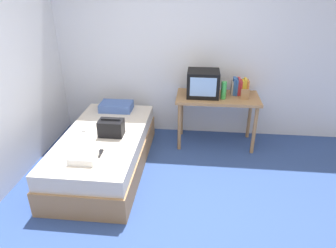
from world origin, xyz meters
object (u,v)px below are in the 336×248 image
at_px(tv, 203,83).
at_px(folded_towel, 83,158).
at_px(pillow, 116,106).
at_px(remote_dark, 100,154).
at_px(water_bottle, 224,90).
at_px(picture_frame, 245,94).
at_px(book_row, 240,87).
at_px(handbag, 111,128).
at_px(desk, 217,102).
at_px(bed, 105,151).
at_px(magazine, 86,151).
at_px(remote_silver, 85,129).

height_order(tv, folded_towel, tv).
distance_m(pillow, remote_dark, 1.25).
distance_m(water_bottle, pillow, 1.57).
distance_m(water_bottle, picture_frame, 0.30).
xyz_separation_m(water_bottle, book_row, (0.24, 0.20, -0.01)).
height_order(tv, book_row, tv).
height_order(handbag, remote_dark, handbag).
relative_size(picture_frame, pillow, 0.30).
bearing_deg(folded_towel, desk, 44.54).
distance_m(bed, tv, 1.62).
height_order(picture_frame, magazine, picture_frame).
distance_m(remote_silver, folded_towel, 0.76).
xyz_separation_m(water_bottle, magazine, (-1.58, -1.15, -0.38)).
xyz_separation_m(water_bottle, remote_silver, (-1.77, -0.63, -0.37)).
relative_size(tv, remote_silver, 3.06).
relative_size(remote_dark, folded_towel, 0.56).
distance_m(tv, magazine, 1.85).
xyz_separation_m(water_bottle, pillow, (-1.54, 0.05, -0.32)).
bearing_deg(tv, water_bottle, -18.71).
bearing_deg(pillow, magazine, -91.89).
relative_size(water_bottle, book_row, 1.01).
xyz_separation_m(water_bottle, remote_dark, (-1.40, -1.20, -0.37)).
distance_m(pillow, remote_silver, 0.72).
relative_size(water_bottle, picture_frame, 1.73).
relative_size(magazine, folded_towel, 1.04).
bearing_deg(desk, remote_dark, -135.93).
bearing_deg(desk, tv, 179.38).
bearing_deg(desk, water_bottle, -54.21).
relative_size(book_row, picture_frame, 1.72).
height_order(water_bottle, remote_dark, water_bottle).
bearing_deg(desk, folded_towel, -135.46).
height_order(bed, desk, desk).
xyz_separation_m(desk, handbag, (-1.32, -0.83, -0.06)).
height_order(bed, handbag, handbag).
bearing_deg(pillow, desk, 1.83).
bearing_deg(remote_dark, book_row, 40.48).
xyz_separation_m(bed, remote_silver, (-0.26, 0.08, 0.26)).
distance_m(desk, book_row, 0.39).
height_order(tv, water_bottle, tv).
height_order(water_bottle, book_row, water_bottle).
height_order(picture_frame, folded_towel, picture_frame).
distance_m(bed, magazine, 0.51).
bearing_deg(picture_frame, water_bottle, -177.54).
bearing_deg(handbag, remote_silver, 164.02).
xyz_separation_m(tv, handbag, (-1.11, -0.83, -0.34)).
bearing_deg(picture_frame, handbag, -156.04).
bearing_deg(magazine, bed, 81.81).
relative_size(desk, pillow, 2.50).
bearing_deg(bed, magazine, -98.19).
distance_m(book_row, handbag, 1.90).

